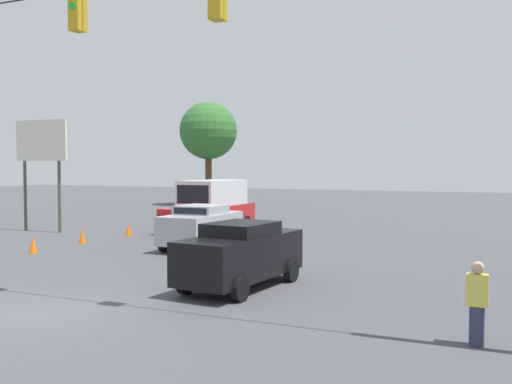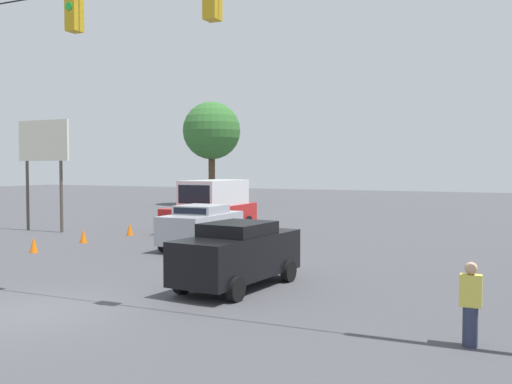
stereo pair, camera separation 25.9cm
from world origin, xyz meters
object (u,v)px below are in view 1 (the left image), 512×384
object	(u,v)px
roadside_billboard	(41,150)
sedan_silver_withflow_mid	(201,226)
traffic_cone_fifth	(158,224)
pedestrian	(477,304)
tree_horizon_left	(208,131)
overhead_signal_span	(76,93)
traffic_cone_second	(33,245)
box_truck_red_withflow_far	(211,205)
sedan_black_crossing_near	(241,254)
traffic_cone_third	(82,236)
traffic_cone_fourth	(129,229)

from	to	relation	value
roadside_billboard	sedan_silver_withflow_mid	bearing A→B (deg)	169.14
traffic_cone_fifth	pedestrian	distance (m)	21.98
roadside_billboard	tree_horizon_left	size ratio (longest dim) A/B	0.64
roadside_billboard	pedestrian	bearing A→B (deg)	153.36
overhead_signal_span	traffic_cone_fifth	size ratio (longest dim) A/B	33.77
traffic_cone_fifth	tree_horizon_left	world-z (taller)	tree_horizon_left
traffic_cone_second	traffic_cone_fifth	world-z (taller)	same
overhead_signal_span	traffic_cone_second	world-z (taller)	overhead_signal_span
box_truck_red_withflow_far	traffic_cone_second	bearing A→B (deg)	76.69
sedan_black_crossing_near	box_truck_red_withflow_far	xyz separation A→B (m)	(7.90, -12.58, 0.36)
traffic_cone_third	roadside_billboard	size ratio (longest dim) A/B	0.11
traffic_cone_fourth	sedan_silver_withflow_mid	bearing A→B (deg)	155.98
roadside_billboard	pedestrian	world-z (taller)	roadside_billboard
sedan_black_crossing_near	traffic_cone_third	xyz separation A→B (m)	(10.53, -5.47, -0.65)
box_truck_red_withflow_far	traffic_cone_fifth	size ratio (longest dim) A/B	10.27
sedan_black_crossing_near	sedan_silver_withflow_mid	bearing A→B (deg)	-51.84
pedestrian	traffic_cone_fifth	bearing A→B (deg)	-39.96
traffic_cone_fourth	roadside_billboard	xyz separation A→B (m)	(5.23, 0.41, 3.94)
traffic_cone_fourth	pedestrian	bearing A→B (deg)	145.68
sedan_black_crossing_near	traffic_cone_fourth	size ratio (longest dim) A/B	7.12
box_truck_red_withflow_far	traffic_cone_fourth	distance (m)	4.79
box_truck_red_withflow_far	roadside_billboard	world-z (taller)	roadside_billboard
tree_horizon_left	sedan_silver_withflow_mid	bearing A→B (deg)	118.51
traffic_cone_fourth	traffic_cone_second	bearing A→B (deg)	90.54
sedan_silver_withflow_mid	tree_horizon_left	xyz separation A→B (m)	(12.80, -23.56, 5.57)
box_truck_red_withflow_far	traffic_cone_third	bearing A→B (deg)	69.72
traffic_cone_fourth	roadside_billboard	size ratio (longest dim) A/B	0.11
traffic_cone_fifth	pedestrian	xyz separation A→B (m)	(-16.84, 14.11, 0.48)
sedan_black_crossing_near	tree_horizon_left	bearing A→B (deg)	-59.32
box_truck_red_withflow_far	pedestrian	distance (m)	21.03
box_truck_red_withflow_far	roadside_billboard	bearing A→B (deg)	29.70
overhead_signal_span	tree_horizon_left	distance (m)	35.72
traffic_cone_third	traffic_cone_fifth	world-z (taller)	same
overhead_signal_span	box_truck_red_withflow_far	bearing A→B (deg)	-73.22
traffic_cone_fourth	tree_horizon_left	world-z (taller)	tree_horizon_left
sedan_black_crossing_near	traffic_cone_fourth	xyz separation A→B (m)	(10.37, -8.60, -0.65)
roadside_billboard	traffic_cone_fifth	bearing A→B (deg)	-149.10
traffic_cone_third	overhead_signal_span	bearing A→B (deg)	130.88
traffic_cone_second	pedestrian	bearing A→B (deg)	162.60
tree_horizon_left	traffic_cone_fourth	bearing A→B (deg)	108.94
box_truck_red_withflow_far	tree_horizon_left	distance (m)	20.33
sedan_silver_withflow_mid	box_truck_red_withflow_far	world-z (taller)	box_truck_red_withflow_far
box_truck_red_withflow_far	traffic_cone_fourth	bearing A→B (deg)	58.20
pedestrian	tree_horizon_left	distance (m)	40.81
traffic_cone_second	traffic_cone_fourth	distance (m)	6.21
box_truck_red_withflow_far	tree_horizon_left	world-z (taller)	tree_horizon_left
traffic_cone_second	box_truck_red_withflow_far	bearing A→B (deg)	-103.31
box_truck_red_withflow_far	sedan_black_crossing_near	bearing A→B (deg)	122.14
traffic_cone_third	box_truck_red_withflow_far	bearing A→B (deg)	-110.28
traffic_cone_fourth	roadside_billboard	distance (m)	6.56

